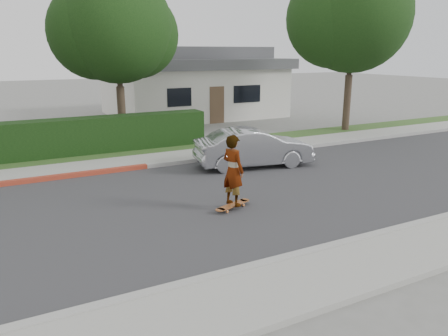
{
  "coord_description": "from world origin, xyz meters",
  "views": [
    {
      "loc": [
        -3.53,
        -10.43,
        4.0
      ],
      "look_at": [
        1.71,
        -0.47,
        1.0
      ],
      "focal_mm": 35.0,
      "sensor_mm": 36.0,
      "label": 1
    }
  ],
  "objects": [
    {
      "name": "skateboard",
      "position": [
        1.71,
        -0.97,
        0.11
      ],
      "size": [
        1.24,
        0.67,
        0.11
      ],
      "rotation": [
        0.0,
        0.0,
        0.36
      ],
      "color": "orange",
      "rests_on": "ground"
    },
    {
      "name": "tree_center",
      "position": [
        1.49,
        9.19,
        4.9
      ],
      "size": [
        5.66,
        4.84,
        7.44
      ],
      "color": "#33261C",
      "rests_on": "ground"
    },
    {
      "name": "sidewalk_near",
      "position": [
        0.0,
        -5.0,
        0.06
      ],
      "size": [
        60.0,
        1.6,
        0.12
      ],
      "primitive_type": "cube",
      "color": "gray",
      "rests_on": "ground"
    },
    {
      "name": "curb_near",
      "position": [
        0.0,
        -4.1,
        0.07
      ],
      "size": [
        60.0,
        0.2,
        0.15
      ],
      "primitive_type": "cube",
      "color": "#9E9E99",
      "rests_on": "ground"
    },
    {
      "name": "road",
      "position": [
        0.0,
        0.0,
        0.01
      ],
      "size": [
        60.0,
        8.0,
        0.01
      ],
      "primitive_type": "cube",
      "color": "#2D2D30",
      "rests_on": "ground"
    },
    {
      "name": "skateboarder",
      "position": [
        1.71,
        -0.97,
        1.06
      ],
      "size": [
        0.61,
        0.77,
        1.86
      ],
      "primitive_type": "imported",
      "rotation": [
        0.0,
        0.0,
        1.85
      ],
      "color": "white",
      "rests_on": "skateboard"
    },
    {
      "name": "car_silver",
      "position": [
        4.51,
        2.57,
        0.69
      ],
      "size": [
        4.38,
        2.24,
        1.38
      ],
      "primitive_type": "imported",
      "rotation": [
        0.0,
        0.0,
        1.38
      ],
      "color": "#A5A6AC",
      "rests_on": "ground"
    },
    {
      "name": "ground",
      "position": [
        0.0,
        0.0,
        0.0
      ],
      "size": [
        120.0,
        120.0,
        0.0
      ],
      "primitive_type": "plane",
      "color": "slate",
      "rests_on": "ground"
    },
    {
      "name": "planting_strip",
      "position": [
        0.0,
        6.6,
        0.05
      ],
      "size": [
        60.0,
        1.6,
        0.1
      ],
      "primitive_type": "cube",
      "color": "#2D4C1E",
      "rests_on": "ground"
    },
    {
      "name": "house",
      "position": [
        8.0,
        16.0,
        2.1
      ],
      "size": [
        10.6,
        8.6,
        4.3
      ],
      "color": "beige",
      "rests_on": "ground"
    },
    {
      "name": "tree_right",
      "position": [
        12.49,
        6.69,
        5.63
      ],
      "size": [
        6.32,
        5.6,
        8.56
      ],
      "color": "#33261C",
      "rests_on": "ground"
    },
    {
      "name": "hedge",
      "position": [
        -3.0,
        7.2,
        0.75
      ],
      "size": [
        15.0,
        1.0,
        1.5
      ],
      "primitive_type": "cube",
      "color": "black",
      "rests_on": "ground"
    },
    {
      "name": "curb_far",
      "position": [
        0.0,
        4.1,
        0.07
      ],
      "size": [
        60.0,
        0.2,
        0.15
      ],
      "primitive_type": "cube",
      "color": "#9E9E99",
      "rests_on": "ground"
    },
    {
      "name": "sidewalk_far",
      "position": [
        0.0,
        5.0,
        0.06
      ],
      "size": [
        60.0,
        1.6,
        0.12
      ],
      "primitive_type": "cube",
      "color": "gray",
      "rests_on": "ground"
    }
  ]
}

